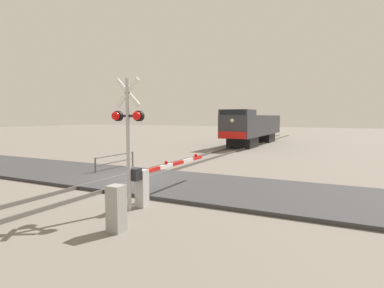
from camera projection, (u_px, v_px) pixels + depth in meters
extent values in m
plane|color=slate|center=(129.00, 180.00, 15.60)|extent=(160.00, 160.00, 0.00)
cube|color=#59544C|center=(117.00, 177.00, 15.92)|extent=(0.08, 80.00, 0.15)
cube|color=#59544C|center=(141.00, 180.00, 15.27)|extent=(0.08, 80.00, 0.15)
cube|color=#38383A|center=(129.00, 178.00, 15.59)|extent=(36.00, 5.28, 0.15)
cube|color=black|center=(243.00, 142.00, 31.82)|extent=(2.38, 3.20, 1.05)
cube|color=black|center=(263.00, 137.00, 38.81)|extent=(2.38, 3.20, 1.05)
cube|color=#333338|center=(254.00, 125.00, 35.17)|extent=(2.80, 14.28, 2.16)
cube|color=#333338|center=(238.00, 112.00, 30.07)|extent=(2.75, 3.08, 0.53)
cube|color=black|center=(232.00, 112.00, 28.68)|extent=(2.38, 0.06, 0.42)
cube|color=red|center=(232.00, 135.00, 28.85)|extent=(2.66, 0.08, 0.64)
sphere|color=#F2EACC|center=(232.00, 121.00, 28.72)|extent=(0.36, 0.36, 0.36)
cylinder|color=#ADADB2|center=(128.00, 145.00, 10.38)|extent=(0.14, 0.14, 4.33)
cube|color=white|center=(128.00, 93.00, 10.23)|extent=(0.95, 0.04, 0.95)
cube|color=white|center=(128.00, 93.00, 10.23)|extent=(0.95, 0.04, 0.95)
cube|color=black|center=(128.00, 116.00, 10.29)|extent=(1.04, 0.08, 0.08)
sphere|color=red|center=(116.00, 116.00, 10.39)|extent=(0.28, 0.28, 0.28)
sphere|color=red|center=(137.00, 116.00, 10.02)|extent=(0.28, 0.28, 0.28)
cylinder|color=black|center=(118.00, 116.00, 10.50)|extent=(0.34, 0.14, 0.34)
cylinder|color=black|center=(139.00, 116.00, 10.12)|extent=(0.34, 0.14, 0.34)
cube|color=silver|center=(142.00, 188.00, 10.95)|extent=(0.36, 0.36, 1.28)
cube|color=black|center=(136.00, 174.00, 10.59)|extent=(0.28, 0.36, 0.40)
cube|color=red|center=(152.00, 170.00, 11.49)|extent=(0.10, 0.92, 0.14)
cube|color=white|center=(166.00, 166.00, 12.31)|extent=(0.10, 0.92, 0.14)
cube|color=red|center=(177.00, 163.00, 13.13)|extent=(0.10, 0.92, 0.14)
cube|color=white|center=(188.00, 160.00, 13.95)|extent=(0.10, 0.92, 0.14)
cube|color=red|center=(197.00, 158.00, 14.77)|extent=(0.10, 0.92, 0.14)
sphere|color=red|center=(166.00, 163.00, 12.32)|extent=(0.14, 0.14, 0.14)
sphere|color=red|center=(196.00, 155.00, 14.66)|extent=(0.14, 0.14, 0.14)
cube|color=#999993|center=(116.00, 208.00, 8.58)|extent=(0.41, 0.41, 1.27)
cylinder|color=#4C4742|center=(95.00, 167.00, 16.70)|extent=(0.08, 0.08, 0.95)
cylinder|color=#4C4742|center=(133.00, 159.00, 19.54)|extent=(0.08, 0.08, 0.95)
cylinder|color=#4C4742|center=(115.00, 155.00, 18.08)|extent=(0.06, 3.19, 0.06)
cylinder|color=#4C4742|center=(115.00, 162.00, 18.11)|extent=(0.06, 3.19, 0.06)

